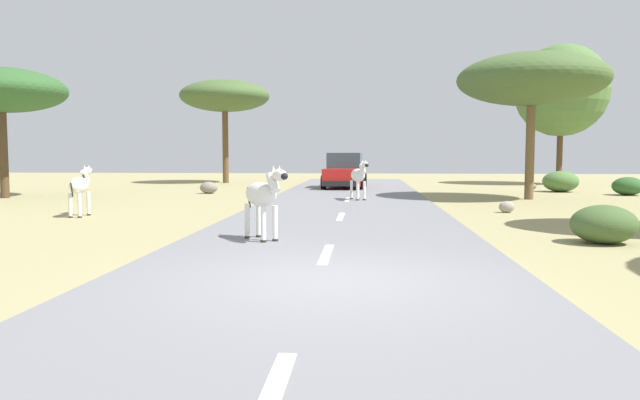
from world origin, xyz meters
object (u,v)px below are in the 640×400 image
object	(u,v)px
car_0	(345,172)
bush_3	(561,181)
zebra_0	(359,176)
tree_2	(532,80)
bush_0	(604,224)
rock_0	(507,207)
zebra_2	(263,196)
zebra_1	(80,186)
tree_1	(561,91)
tree_4	(1,91)
rock_2	(532,186)
tree_0	(225,96)
bush_4	(628,186)
rock_1	(209,188)

from	to	relation	value
car_0	bush_3	distance (m)	10.11
zebra_0	tree_2	xyz separation A→B (m)	(6.50, 1.41, 3.59)
zebra_0	bush_0	bearing A→B (deg)	95.32
bush_0	car_0	bearing A→B (deg)	107.52
rock_0	zebra_2	bearing A→B (deg)	-133.86
zebra_1	zebra_2	size ratio (longest dim) A/B	1.02
zebra_1	tree_1	size ratio (longest dim) A/B	0.19
tree_4	rock_2	xyz separation A→B (m)	(22.42, 7.51, -4.05)
tree_2	rock_0	world-z (taller)	tree_2
tree_2	rock_0	xyz separation A→B (m)	(-2.08, -5.35, -4.35)
zebra_2	tree_0	world-z (taller)	tree_0
car_0	bush_4	size ratio (longest dim) A/B	3.45
tree_0	rock_0	bearing A→B (deg)	-53.88
car_0	rock_1	bearing A→B (deg)	38.30
zebra_2	bush_0	size ratio (longest dim) A/B	1.17
zebra_0	bush_4	world-z (taller)	zebra_0
tree_2	rock_1	world-z (taller)	tree_2
bush_0	rock_0	world-z (taller)	bush_0
tree_2	rock_2	xyz separation A→B (m)	(1.96, 6.65, -4.39)
tree_2	tree_4	distance (m)	20.48
zebra_1	car_0	distance (m)	15.36
zebra_0	zebra_2	bearing A→B (deg)	59.76
tree_1	tree_4	distance (m)	28.21
tree_2	tree_4	bearing A→B (deg)	-177.58
rock_2	bush_4	bearing A→B (deg)	-55.55
tree_0	bush_0	world-z (taller)	tree_0
car_0	bush_3	xyz separation A→B (m)	(9.94, -1.79, -0.37)
tree_1	bush_3	bearing A→B (deg)	-107.00
tree_1	bush_4	distance (m)	10.33
zebra_0	rock_1	bearing A→B (deg)	-50.01
tree_0	bush_4	distance (m)	21.99
tree_2	rock_0	size ratio (longest dim) A/B	12.30
tree_1	rock_1	distance (m)	20.83
tree_2	rock_1	bearing A→B (deg)	169.99
tree_1	bush_4	world-z (taller)	tree_1
tree_0	bush_0	bearing A→B (deg)	-60.81
tree_0	zebra_1	bearing A→B (deg)	-88.71
zebra_0	bush_0	xyz separation A→B (m)	(4.86, -9.98, -0.56)
tree_4	tree_2	bearing A→B (deg)	2.42
zebra_1	tree_1	xyz separation A→B (m)	(18.99, 18.93, 4.47)
tree_1	bush_0	xyz separation A→B (m)	(-6.46, -23.04, -4.94)
zebra_2	rock_2	world-z (taller)	zebra_2
zebra_2	bush_3	size ratio (longest dim) A/B	0.92
zebra_1	tree_0	distance (m)	19.59
zebra_2	rock_2	xyz separation A→B (m)	(10.23, 18.43, -0.79)
tree_4	bush_0	xyz separation A→B (m)	(18.81, -10.52, -3.82)
zebra_1	bush_3	bearing A→B (deg)	30.45
car_0	tree_4	world-z (taller)	tree_4
tree_1	rock_1	size ratio (longest dim) A/B	10.23
tree_1	rock_0	distance (m)	19.05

